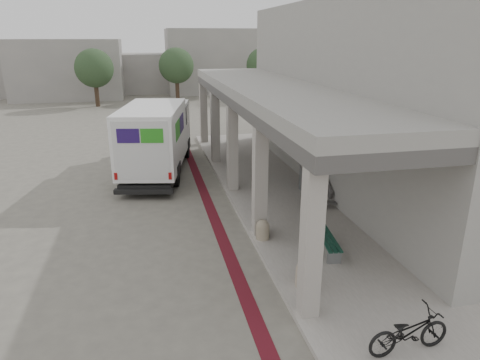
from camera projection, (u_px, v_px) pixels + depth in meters
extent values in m
plane|color=#635D55|center=(191.00, 251.00, 11.90)|extent=(120.00, 120.00, 0.00)
cube|color=#55111A|center=(215.00, 220.00, 13.95)|extent=(0.35, 40.00, 0.01)
cube|color=gray|center=(325.00, 236.00, 12.69)|extent=(4.40, 28.00, 0.12)
cube|color=gray|center=(366.00, 96.00, 16.45)|extent=(4.30, 17.00, 7.00)
cube|color=#4E4B49|center=(272.00, 99.00, 15.69)|extent=(3.40, 16.90, 0.35)
cube|color=gray|center=(272.00, 89.00, 15.58)|extent=(3.40, 16.90, 0.35)
cube|color=gray|center=(68.00, 69.00, 40.90)|extent=(10.00, 6.00, 5.50)
cube|color=gray|center=(143.00, 73.00, 46.27)|extent=(8.00, 6.00, 4.00)
cube|color=gray|center=(210.00, 61.00, 45.44)|extent=(9.00, 6.00, 6.50)
cube|color=gray|center=(10.00, 73.00, 42.63)|extent=(7.00, 5.00, 4.50)
cylinder|color=#38281C|center=(97.00, 92.00, 36.45)|extent=(0.36, 0.36, 2.40)
sphere|color=#293E24|center=(94.00, 68.00, 35.81)|extent=(3.20, 3.20, 3.20)
cylinder|color=#38281C|center=(177.00, 88.00, 39.72)|extent=(0.36, 0.36, 2.40)
sphere|color=#293E24|center=(176.00, 66.00, 39.08)|extent=(3.20, 3.20, 3.20)
cylinder|color=#38281C|center=(263.00, 87.00, 40.41)|extent=(0.36, 0.36, 2.40)
sphere|color=#293E24|center=(264.00, 65.00, 39.78)|extent=(3.20, 3.20, 3.20)
cube|color=black|center=(158.00, 164.00, 18.73)|extent=(3.18, 6.77, 0.28)
cube|color=white|center=(153.00, 136.00, 17.48)|extent=(3.13, 5.18, 2.42)
cube|color=white|center=(165.00, 124.00, 20.57)|extent=(2.53, 2.17, 2.14)
cube|color=white|center=(168.00, 136.00, 21.75)|extent=(2.12, 0.94, 0.74)
cube|color=black|center=(166.00, 111.00, 21.11)|extent=(2.10, 0.84, 0.98)
cube|color=black|center=(144.00, 191.00, 15.57)|extent=(2.15, 0.64, 0.17)
cube|color=#261256|center=(128.00, 123.00, 17.94)|extent=(0.27, 1.28, 0.70)
cube|color=#2A901F|center=(120.00, 130.00, 16.62)|extent=(0.27, 1.28, 0.70)
cube|color=#261256|center=(128.00, 136.00, 14.97)|extent=(0.78, 0.18, 0.51)
cube|color=#2A901F|center=(152.00, 136.00, 14.99)|extent=(0.78, 0.18, 0.51)
cylinder|color=black|center=(146.00, 150.00, 20.99)|extent=(0.42, 0.87, 0.84)
cylinder|color=black|center=(186.00, 149.00, 21.03)|extent=(0.42, 0.87, 0.84)
cylinder|color=black|center=(126.00, 176.00, 16.93)|extent=(0.42, 0.87, 0.84)
cylinder|color=black|center=(176.00, 176.00, 16.97)|extent=(0.42, 0.87, 0.84)
cube|color=slate|center=(334.00, 257.00, 10.97)|extent=(0.37, 0.12, 0.36)
cube|color=slate|center=(320.00, 233.00, 12.31)|extent=(0.37, 0.12, 0.36)
cube|color=#133B2D|center=(322.00, 238.00, 11.57)|extent=(0.33, 1.70, 0.04)
cube|color=#133B2D|center=(327.00, 238.00, 11.58)|extent=(0.33, 1.70, 0.04)
cube|color=#133B2D|center=(332.00, 238.00, 11.59)|extent=(0.33, 1.70, 0.04)
cylinder|color=gray|center=(304.00, 278.00, 9.97)|extent=(0.42, 0.42, 0.42)
sphere|color=gray|center=(305.00, 270.00, 9.90)|extent=(0.42, 0.42, 0.42)
cylinder|color=gray|center=(263.00, 232.00, 12.32)|extent=(0.39, 0.39, 0.39)
sphere|color=gray|center=(263.00, 226.00, 12.26)|extent=(0.39, 0.39, 0.39)
cube|color=slate|center=(309.00, 177.00, 16.00)|extent=(0.52, 0.69, 1.14)
imported|color=black|center=(409.00, 332.00, 7.80)|extent=(1.68, 0.68, 0.86)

